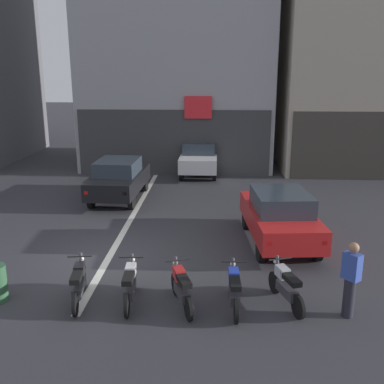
# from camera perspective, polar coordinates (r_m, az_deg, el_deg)

# --- Properties ---
(ground_plane) EXTENTS (120.00, 120.00, 0.00)m
(ground_plane) POSITION_cam_1_polar(r_m,az_deg,el_deg) (12.70, -10.66, -8.37)
(ground_plane) COLOR #333338
(lane_centre_line) EXTENTS (0.20, 18.00, 0.01)m
(lane_centre_line) POSITION_cam_1_polar(r_m,az_deg,el_deg) (18.24, -6.33, -0.80)
(lane_centre_line) COLOR silver
(lane_centre_line) RESTS_ON ground
(building_mid_block) EXTENTS (9.71, 7.22, 15.03)m
(building_mid_block) POSITION_cam_1_polar(r_m,az_deg,el_deg) (25.21, -1.72, 20.92)
(building_mid_block) COLOR #9E9EA3
(building_mid_block) RESTS_ON ground
(car_black_crossing_near) EXTENTS (1.91, 4.16, 1.64)m
(car_black_crossing_near) POSITION_cam_1_polar(r_m,az_deg,el_deg) (18.03, -9.32, 1.79)
(car_black_crossing_near) COLOR black
(car_black_crossing_near) RESTS_ON ground
(car_red_parked_kerbside) EXTENTS (2.12, 4.24, 1.64)m
(car_red_parked_kerbside) POSITION_cam_1_polar(r_m,az_deg,el_deg) (13.48, 11.13, -2.95)
(car_red_parked_kerbside) COLOR black
(car_red_parked_kerbside) RESTS_ON ground
(car_white_down_street) EXTENTS (1.78, 4.11, 1.64)m
(car_white_down_street) POSITION_cam_1_polar(r_m,az_deg,el_deg) (22.18, 0.92, 4.54)
(car_white_down_street) COLOR black
(car_white_down_street) RESTS_ON ground
(motorcycle_black_row_leftmost) EXTENTS (0.55, 1.66, 0.98)m
(motorcycle_black_row_leftmost) POSITION_cam_1_polar(r_m,az_deg,el_deg) (10.47, -14.25, -11.20)
(motorcycle_black_row_leftmost) COLOR black
(motorcycle_black_row_leftmost) RESTS_ON ground
(motorcycle_white_row_left_mid) EXTENTS (0.55, 1.67, 0.98)m
(motorcycle_white_row_left_mid) POSITION_cam_1_polar(r_m,az_deg,el_deg) (10.21, -7.91, -11.56)
(motorcycle_white_row_left_mid) COLOR black
(motorcycle_white_row_left_mid) RESTS_ON ground
(motorcycle_red_row_centre) EXTENTS (0.68, 1.60, 0.98)m
(motorcycle_red_row_centre) POSITION_cam_1_polar(r_m,az_deg,el_deg) (9.98, -1.39, -12.06)
(motorcycle_red_row_centre) COLOR black
(motorcycle_red_row_centre) RESTS_ON ground
(motorcycle_blue_row_right_mid) EXTENTS (0.55, 1.67, 0.98)m
(motorcycle_blue_row_right_mid) POSITION_cam_1_polar(r_m,az_deg,el_deg) (9.94, 5.40, -12.25)
(motorcycle_blue_row_right_mid) COLOR black
(motorcycle_blue_row_right_mid) RESTS_ON ground
(motorcycle_silver_row_rightmost) EXTENTS (0.67, 1.61, 0.98)m
(motorcycle_silver_row_rightmost) POSITION_cam_1_polar(r_m,az_deg,el_deg) (10.26, 11.90, -11.63)
(motorcycle_silver_row_rightmost) COLOR black
(motorcycle_silver_row_rightmost) RESTS_ON ground
(person_by_motorcycles) EXTENTS (0.40, 0.42, 1.67)m
(person_by_motorcycles) POSITION_cam_1_polar(r_m,az_deg,el_deg) (9.98, 19.60, -10.47)
(person_by_motorcycles) COLOR #23232D
(person_by_motorcycles) RESTS_ON ground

